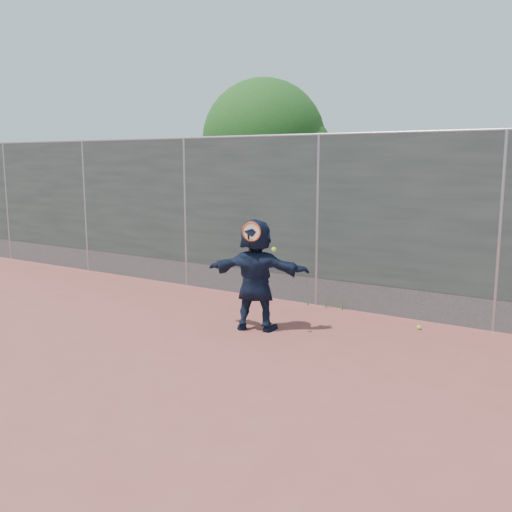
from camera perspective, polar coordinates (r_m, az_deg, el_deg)
The scene contains 7 objects.
ground at distance 7.53m, azimuth -6.29°, elevation -10.41°, with size 80.00×80.00×0.00m, color #9E4C42.
player at distance 8.63m, azimuth -0.00°, elevation -1.87°, with size 1.59×0.50×1.71m, color #111B31.
ball_ground at distance 9.15m, azimuth 15.99°, elevation -6.87°, with size 0.07×0.07×0.07m, color #B3EA34.
fence at distance 10.08m, azimuth 6.19°, elevation 3.91°, with size 20.00×0.06×3.03m.
swing_action at distance 8.32m, azimuth -0.24°, elevation 2.15°, with size 0.53×0.14×0.51m.
tree_left at distance 14.09m, azimuth 1.43°, elevation 11.07°, with size 3.15×3.00×4.53m.
weed_clump at distance 10.10m, azimuth 7.25°, elevation -4.45°, with size 0.68×0.07×0.30m.
Camera 1 is at (4.49, -5.47, 2.56)m, focal length 40.00 mm.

